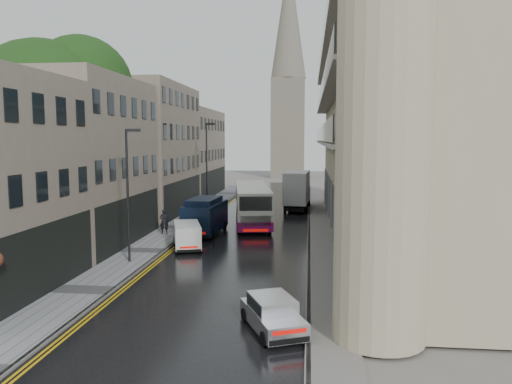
% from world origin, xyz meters
% --- Properties ---
extents(road, '(9.00, 85.00, 0.02)m').
position_xyz_m(road, '(0.00, 27.50, 0.01)').
color(road, black).
rests_on(road, ground).
extents(left_sidewalk, '(2.70, 85.00, 0.12)m').
position_xyz_m(left_sidewalk, '(-5.85, 27.50, 0.06)').
color(left_sidewalk, gray).
rests_on(left_sidewalk, ground).
extents(right_sidewalk, '(1.80, 85.00, 0.12)m').
position_xyz_m(right_sidewalk, '(5.40, 27.50, 0.06)').
color(right_sidewalk, slate).
rests_on(right_sidewalk, ground).
extents(old_shop_row, '(4.50, 56.00, 12.00)m').
position_xyz_m(old_shop_row, '(-9.45, 30.00, 6.00)').
color(old_shop_row, gray).
rests_on(old_shop_row, ground).
extents(modern_block, '(8.00, 40.00, 14.00)m').
position_xyz_m(modern_block, '(10.30, 26.00, 7.00)').
color(modern_block, tan).
rests_on(modern_block, ground).
extents(church_spire, '(6.40, 6.40, 40.00)m').
position_xyz_m(church_spire, '(0.50, 82.00, 20.00)').
color(church_spire, '#766B5D').
rests_on(church_spire, ground).
extents(tree_near, '(10.56, 10.56, 13.89)m').
position_xyz_m(tree_near, '(-12.50, 20.00, 6.95)').
color(tree_near, black).
rests_on(tree_near, ground).
extents(tree_far, '(9.24, 9.24, 12.46)m').
position_xyz_m(tree_far, '(-12.20, 33.00, 6.23)').
color(tree_far, black).
rests_on(tree_far, ground).
extents(cream_bus, '(4.41, 11.86, 3.16)m').
position_xyz_m(cream_bus, '(-0.90, 27.16, 1.60)').
color(cream_bus, silver).
rests_on(cream_bus, road).
extents(white_lorry, '(2.70, 7.53, 3.89)m').
position_xyz_m(white_lorry, '(2.22, 37.25, 1.96)').
color(white_lorry, silver).
rests_on(white_lorry, road).
extents(silver_hatchback, '(2.80, 3.83, 1.32)m').
position_xyz_m(silver_hatchback, '(3.08, 5.70, 0.68)').
color(silver_hatchback, silver).
rests_on(silver_hatchback, road).
extents(white_van, '(2.61, 4.03, 1.68)m').
position_xyz_m(white_van, '(-3.62, 18.96, 0.86)').
color(white_van, white).
rests_on(white_van, road).
extents(navy_van, '(2.54, 5.68, 2.83)m').
position_xyz_m(navy_van, '(-4.30, 23.58, 1.44)').
color(navy_van, black).
rests_on(navy_van, road).
extents(pedestrian, '(0.75, 0.57, 1.83)m').
position_xyz_m(pedestrian, '(-6.08, 24.65, 1.03)').
color(pedestrian, black).
rests_on(pedestrian, left_sidewalk).
extents(lamp_post_near, '(0.86, 0.30, 7.50)m').
position_xyz_m(lamp_post_near, '(-5.65, 16.30, 3.87)').
color(lamp_post_near, black).
rests_on(lamp_post_near, left_sidewalk).
extents(lamp_post_far, '(0.97, 0.45, 8.46)m').
position_xyz_m(lamp_post_far, '(-5.42, 37.00, 4.35)').
color(lamp_post_far, black).
rests_on(lamp_post_far, left_sidewalk).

